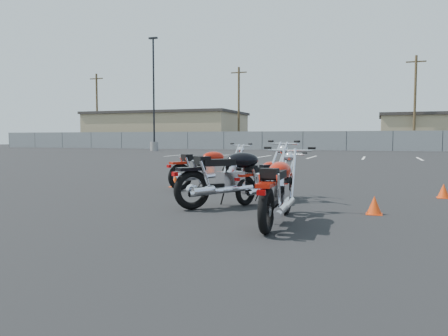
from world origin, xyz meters
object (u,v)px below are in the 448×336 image
(motorcycle_front_red, at_px, (207,168))
(motorcycle_third_red, at_px, (266,179))
(motorcycle_rear_red, at_px, (278,189))
(motorcycle_second_black, at_px, (233,176))

(motorcycle_front_red, bearing_deg, motorcycle_third_red, -41.47)
(motorcycle_front_red, xyz_separation_m, motorcycle_third_red, (1.83, -1.62, -0.07))
(motorcycle_rear_red, bearing_deg, motorcycle_third_red, 108.38)
(motorcycle_second_black, relative_size, motorcycle_rear_red, 0.97)
(motorcycle_front_red, distance_m, motorcycle_rear_red, 4.38)
(motorcycle_third_red, distance_m, motorcycle_rear_red, 2.09)
(motorcycle_front_red, bearing_deg, motorcycle_second_black, -58.75)
(motorcycle_rear_red, bearing_deg, motorcycle_front_red, 124.67)
(motorcycle_front_red, bearing_deg, motorcycle_rear_red, -55.33)
(motorcycle_second_black, distance_m, motorcycle_third_red, 0.83)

